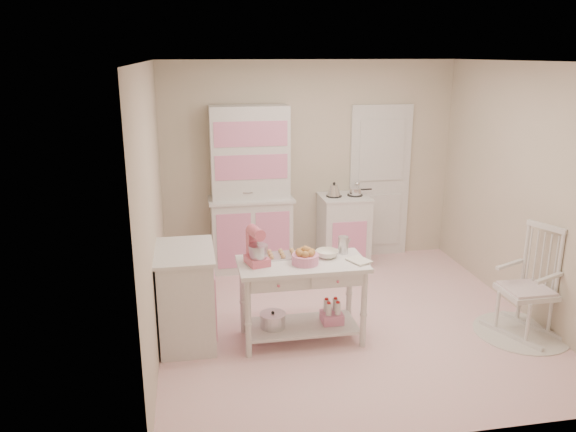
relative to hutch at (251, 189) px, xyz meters
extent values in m
plane|color=pink|center=(0.80, -1.66, -1.04)|extent=(3.80, 3.80, 0.00)
cube|color=white|center=(0.80, -1.66, 1.56)|extent=(3.80, 3.80, 0.04)
cube|color=beige|center=(0.80, 0.24, 0.26)|extent=(3.80, 0.04, 2.60)
cube|color=beige|center=(0.80, -3.56, 0.26)|extent=(3.80, 0.04, 2.60)
cube|color=beige|center=(-1.10, -1.66, 0.26)|extent=(0.04, 3.80, 2.60)
cube|color=beige|center=(2.70, -1.66, 0.26)|extent=(0.04, 3.80, 2.60)
cube|color=silver|center=(1.75, 0.21, -0.02)|extent=(0.82, 0.05, 2.04)
cube|color=silver|center=(0.00, 0.00, 0.00)|extent=(1.06, 0.50, 2.08)
cube|color=silver|center=(1.20, -0.05, -0.58)|extent=(0.62, 0.57, 0.92)
cube|color=silver|center=(-0.83, -1.78, -0.58)|extent=(0.54, 0.84, 0.92)
cylinder|color=white|center=(2.43, -2.24, -1.03)|extent=(0.92, 0.92, 0.01)
cube|color=silver|center=(2.43, -2.24, -0.49)|extent=(0.73, 0.85, 1.10)
cube|color=silver|center=(0.25, -1.97, -0.64)|extent=(1.20, 0.60, 0.80)
cube|color=#D85B70|center=(-0.17, -1.95, -0.07)|extent=(0.27, 0.32, 0.34)
cube|color=silver|center=(0.10, -1.79, -0.23)|extent=(0.34, 0.24, 0.02)
cylinder|color=pink|center=(0.27, -2.02, -0.19)|extent=(0.25, 0.25, 0.09)
imported|color=white|center=(0.51, -1.89, -0.21)|extent=(0.22, 0.22, 0.07)
cylinder|color=silver|center=(0.69, -1.81, -0.16)|extent=(0.10, 0.10, 0.17)
imported|color=white|center=(0.70, -2.09, -0.23)|extent=(0.24, 0.27, 0.02)
camera|label=1|loc=(-0.75, -6.78, 1.63)|focal=35.00mm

